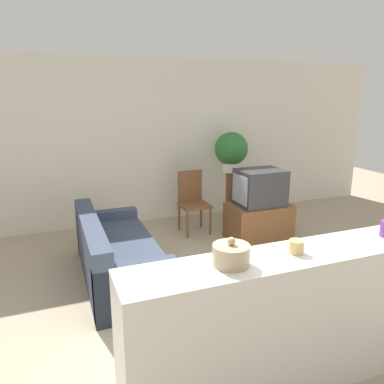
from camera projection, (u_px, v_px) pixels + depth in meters
The scene contains 11 objects.
ground_plane at pixel (242, 332), 3.45m from camera, with size 14.00×14.00×0.00m, color tan.
wall_back at pixel (145, 142), 6.20m from camera, with size 9.00×0.06×2.70m.
couch at pixel (117, 256), 4.39m from camera, with size 0.81×1.92×0.76m.
tv_stand at pixel (258, 222), 5.60m from camera, with size 0.90×0.58×0.54m.
television at pixel (260, 187), 5.46m from camera, with size 0.67×0.51×0.52m.
wooden_chair at pixel (193, 199), 5.88m from camera, with size 0.44×0.44×0.96m.
plant_stand at pixel (230, 196), 6.45m from camera, with size 0.15×0.15×0.85m.
potted_plant at pixel (231, 150), 6.24m from camera, with size 0.56×0.56×0.67m.
foreground_counter at pixel (288, 321), 2.73m from camera, with size 2.46×0.44×1.06m.
decorative_bowl at pixel (231, 255), 2.41m from camera, with size 0.24×0.24×0.19m.
candle_jar at pixel (296, 247), 2.59m from camera, with size 0.11×0.11×0.09m.
Camera 1 is at (-1.52, -2.64, 2.14)m, focal length 35.00 mm.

